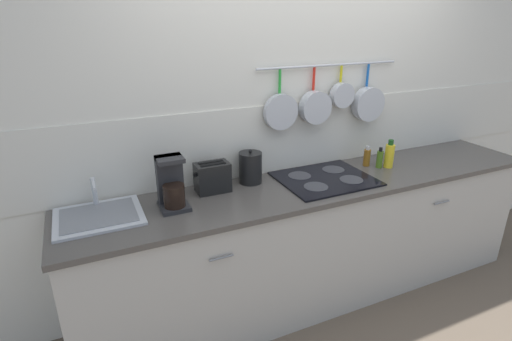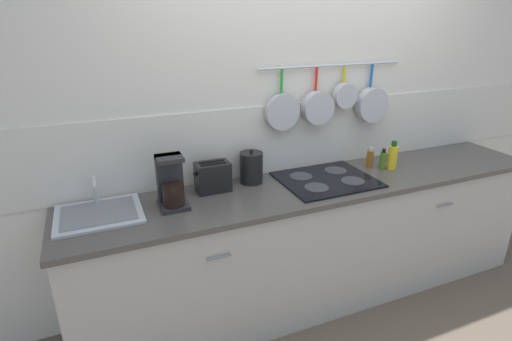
% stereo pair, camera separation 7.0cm
% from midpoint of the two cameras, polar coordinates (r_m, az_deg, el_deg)
% --- Properties ---
extents(ground_plane, '(12.00, 12.00, 0.00)m').
position_cam_midpoint_polar(ground_plane, '(3.18, 9.14, -17.11)').
color(ground_plane, brown).
extents(wall_back, '(7.20, 0.16, 2.60)m').
position_cam_midpoint_polar(wall_back, '(2.87, 7.14, 7.33)').
color(wall_back, silver).
rests_on(wall_back, ground_plane).
extents(cabinet_base, '(3.32, 0.58, 0.88)m').
position_cam_midpoint_polar(cabinet_base, '(2.93, 9.65, -10.33)').
color(cabinet_base, '#B7B2A8').
rests_on(cabinet_base, ground_plane).
extents(countertop, '(3.36, 0.60, 0.03)m').
position_cam_midpoint_polar(countertop, '(2.72, 10.25, -2.06)').
color(countertop, '#4C4742').
rests_on(countertop, cabinet_base).
extents(sink_basin, '(0.47, 0.39, 0.18)m').
position_cam_midpoint_polar(sink_basin, '(2.40, -20.77, -5.62)').
color(sink_basin, '#B7BABF').
rests_on(sink_basin, countertop).
extents(coffee_maker, '(0.16, 0.18, 0.31)m').
position_cam_midpoint_polar(coffee_maker, '(2.35, -11.16, -2.11)').
color(coffee_maker, '#262628').
rests_on(coffee_maker, countertop).
extents(toaster, '(0.23, 0.13, 0.19)m').
position_cam_midpoint_polar(toaster, '(2.52, -5.39, -0.91)').
color(toaster, black).
rests_on(toaster, countertop).
extents(kettle, '(0.15, 0.15, 0.23)m').
position_cam_midpoint_polar(kettle, '(2.64, 0.09, 0.43)').
color(kettle, black).
rests_on(kettle, countertop).
extents(cooktop, '(0.62, 0.52, 0.01)m').
position_cam_midpoint_polar(cooktop, '(2.75, 10.76, -1.26)').
color(cooktop, black).
rests_on(cooktop, countertop).
extents(bottle_olive_oil, '(0.05, 0.05, 0.15)m').
position_cam_midpoint_polar(bottle_olive_oil, '(3.05, 16.59, 1.69)').
color(bottle_olive_oil, '#8C5919').
rests_on(bottle_olive_oil, countertop).
extents(bottle_dish_soap, '(0.05, 0.05, 0.15)m').
position_cam_midpoint_polar(bottle_dish_soap, '(3.04, 18.29, 1.42)').
color(bottle_dish_soap, '#4C721E').
rests_on(bottle_dish_soap, countertop).
extents(bottle_sesame_oil, '(0.07, 0.07, 0.21)m').
position_cam_midpoint_polar(bottle_sesame_oil, '(3.06, 19.56, 1.89)').
color(bottle_sesame_oil, yellow).
rests_on(bottle_sesame_oil, countertop).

